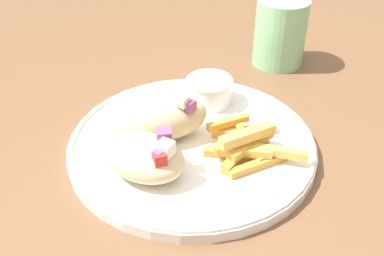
{
  "coord_description": "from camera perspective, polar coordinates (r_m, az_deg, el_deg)",
  "views": [
    {
      "loc": [
        -0.02,
        -0.49,
        1.13
      ],
      "look_at": [
        0.04,
        -0.03,
        0.81
      ],
      "focal_mm": 42.0,
      "sensor_mm": 36.0,
      "label": 1
    }
  ],
  "objects": [
    {
      "name": "table",
      "position": [
        0.65,
        -3.69,
        -5.71
      ],
      "size": [
        1.51,
        1.51,
        0.77
      ],
      "color": "brown",
      "rests_on": "ground_plane"
    },
    {
      "name": "plate",
      "position": [
        0.58,
        -0.0,
        -1.95
      ],
      "size": [
        0.32,
        0.32,
        0.02
      ],
      "color": "white",
      "rests_on": "table"
    },
    {
      "name": "pita_sandwich_near",
      "position": [
        0.52,
        -5.95,
        -3.61
      ],
      "size": [
        0.13,
        0.12,
        0.06
      ],
      "rotation": [
        0.0,
        0.0,
        -0.65
      ],
      "color": "beige",
      "rests_on": "plate"
    },
    {
      "name": "pita_sandwich_far",
      "position": [
        0.57,
        -3.83,
        1.18
      ],
      "size": [
        0.13,
        0.08,
        0.07
      ],
      "rotation": [
        0.0,
        0.0,
        0.19
      ],
      "color": "beige",
      "rests_on": "plate"
    },
    {
      "name": "fries_pile",
      "position": [
        0.56,
        6.78,
        -2.24
      ],
      "size": [
        0.12,
        0.1,
        0.04
      ],
      "color": "#E5B251",
      "rests_on": "plate"
    },
    {
      "name": "water_glass",
      "position": [
        0.79,
        11.09,
        11.46
      ],
      "size": [
        0.09,
        0.09,
        0.11
      ],
      "color": "#8CCC93",
      "rests_on": "table"
    },
    {
      "name": "sauce_ramekin",
      "position": [
        0.65,
        2.24,
        4.9
      ],
      "size": [
        0.07,
        0.07,
        0.04
      ],
      "color": "white",
      "rests_on": "plate"
    }
  ]
}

